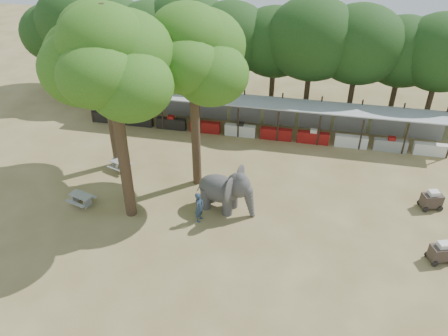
% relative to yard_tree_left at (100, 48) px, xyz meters
% --- Properties ---
extents(ground, '(100.00, 100.00, 0.00)m').
position_rel_yard_tree_left_xyz_m(ground, '(9.13, -7.19, -8.20)').
color(ground, brown).
rests_on(ground, ground).
extents(vendor_stalls, '(28.00, 2.99, 2.80)m').
position_rel_yard_tree_left_xyz_m(vendor_stalls, '(9.13, 6.65, -7.02)').
color(vendor_stalls, '#9A9DA2').
rests_on(vendor_stalls, ground).
extents(yard_tree_left, '(7.10, 6.90, 11.02)m').
position_rel_yard_tree_left_xyz_m(yard_tree_left, '(0.00, 0.00, 0.00)').
color(yard_tree_left, '#332316').
rests_on(yard_tree_left, ground).
extents(yard_tree_center, '(7.10, 6.90, 12.04)m').
position_rel_yard_tree_left_xyz_m(yard_tree_center, '(3.00, -5.00, 1.01)').
color(yard_tree_center, '#332316').
rests_on(yard_tree_center, ground).
extents(yard_tree_back, '(7.10, 6.90, 11.36)m').
position_rel_yard_tree_left_xyz_m(yard_tree_back, '(6.00, -1.00, 0.34)').
color(yard_tree_back, '#332316').
rests_on(yard_tree_back, ground).
extents(backdrop_trees, '(46.46, 5.95, 8.33)m').
position_rel_yard_tree_left_xyz_m(backdrop_trees, '(9.13, 11.81, -2.69)').
color(backdrop_trees, '#332316').
rests_on(backdrop_trees, ground).
extents(elephant, '(3.78, 2.80, 2.81)m').
position_rel_yard_tree_left_xyz_m(elephant, '(8.54, -3.58, -6.79)').
color(elephant, '#3B3838').
rests_on(elephant, ground).
extents(handler, '(0.56, 0.75, 1.91)m').
position_rel_yard_tree_left_xyz_m(handler, '(7.27, -4.95, -7.25)').
color(handler, '#26384C').
rests_on(handler, ground).
extents(picnic_table_near, '(1.73, 1.64, 0.71)m').
position_rel_yard_tree_left_xyz_m(picnic_table_near, '(-0.16, -4.98, -7.74)').
color(picnic_table_near, gray).
rests_on(picnic_table_near, ground).
extents(picnic_table_far, '(1.68, 1.59, 0.67)m').
position_rel_yard_tree_left_xyz_m(picnic_table_far, '(0.58, -0.86, -7.76)').
color(picnic_table_far, gray).
rests_on(picnic_table_far, ground).
extents(cart_front, '(1.45, 1.19, 1.22)m').
position_rel_yard_tree_left_xyz_m(cart_front, '(20.30, -5.53, -7.60)').
color(cart_front, '#322721').
rests_on(cart_front, ground).
extents(cart_back, '(1.45, 1.17, 1.24)m').
position_rel_yard_tree_left_xyz_m(cart_back, '(20.62, -0.91, -7.59)').
color(cart_back, '#322721').
rests_on(cart_back, ground).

